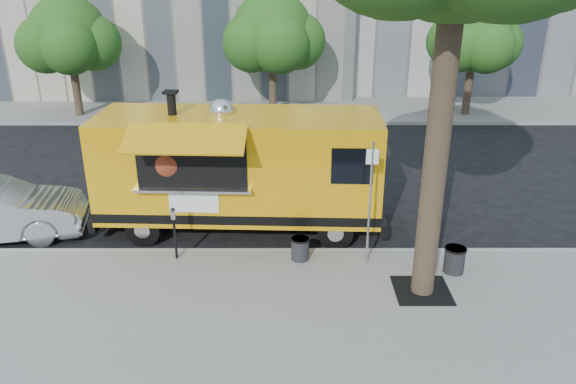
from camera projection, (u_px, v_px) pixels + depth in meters
name	position (u px, v px, depth m)	size (l,w,h in m)	color
ground	(300.00, 238.00, 14.85)	(120.00, 120.00, 0.00)	black
sidewalk	(304.00, 327.00, 11.12)	(60.00, 6.00, 0.15)	gray
curb	(301.00, 252.00, 13.96)	(60.00, 0.14, 0.16)	#999993
far_sidewalk	(294.00, 110.00, 27.30)	(60.00, 5.00, 0.15)	gray
tree_well	(422.00, 290.00, 12.20)	(1.20, 1.20, 0.02)	black
far_tree_a	(68.00, 35.00, 24.76)	(3.42, 3.42, 5.36)	#33261C
far_tree_b	(272.00, 32.00, 25.12)	(3.60, 3.60, 5.50)	#33261C
far_tree_c	(475.00, 36.00, 24.90)	(3.24, 3.24, 5.21)	#33261C
sign_post	(370.00, 196.00, 12.71)	(0.28, 0.06, 3.00)	silver
parking_meter	(174.00, 227.00, 13.22)	(0.11, 0.11, 1.33)	black
food_truck	(238.00, 168.00, 14.70)	(7.67, 3.66, 3.76)	#E19E0B
trash_bin_left	(454.00, 259.00, 12.83)	(0.51, 0.51, 0.61)	black
trash_bin_right	(300.00, 248.00, 13.39)	(0.46, 0.46, 0.55)	black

